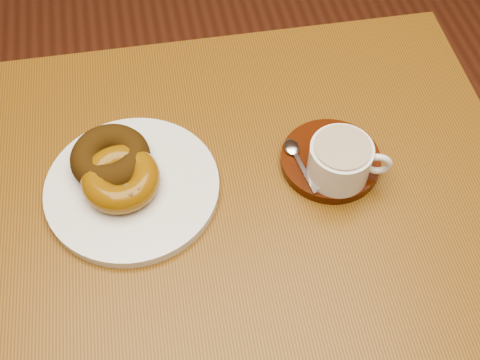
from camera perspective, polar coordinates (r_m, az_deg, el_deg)
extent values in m
cube|color=brown|center=(0.90, -1.25, -1.53)|extent=(0.89, 0.68, 0.03)
cylinder|color=#412712|center=(1.43, -18.55, -3.25)|extent=(0.05, 0.05, 0.79)
cylinder|color=#412712|center=(1.47, 12.62, 1.07)|extent=(0.05, 0.05, 0.79)
cylinder|color=white|center=(0.89, -10.16, -0.72)|extent=(0.27, 0.27, 0.02)
torus|color=#37230B|center=(0.89, -12.19, 2.07)|extent=(0.14, 0.14, 0.04)
torus|color=#7E530D|center=(0.87, -11.25, 0.11)|extent=(0.12, 0.12, 0.04)
cube|color=#4F3C1A|center=(0.85, -9.08, 1.19)|extent=(0.01, 0.00, 0.00)
cube|color=#4F3C1A|center=(0.86, -9.52, 2.08)|extent=(0.01, 0.01, 0.00)
cube|color=#4F3C1A|center=(0.87, -10.46, 2.61)|extent=(0.01, 0.01, 0.00)
cube|color=#4F3C1A|center=(0.87, -11.64, 2.66)|extent=(0.00, 0.01, 0.00)
cube|color=#4F3C1A|center=(0.87, -12.76, 2.22)|extent=(0.01, 0.01, 0.00)
cube|color=#4F3C1A|center=(0.87, -13.55, 1.40)|extent=(0.01, 0.01, 0.00)
cube|color=#4F3C1A|center=(0.86, -13.78, 0.40)|extent=(0.01, 0.00, 0.00)
cube|color=#4F3C1A|center=(0.85, -13.40, -0.51)|extent=(0.01, 0.01, 0.00)
cube|color=#4F3C1A|center=(0.84, -12.46, -1.09)|extent=(0.01, 0.01, 0.00)
cube|color=#4F3C1A|center=(0.83, -11.23, -1.16)|extent=(0.00, 0.01, 0.00)
cube|color=#4F3C1A|center=(0.83, -10.06, -0.70)|extent=(0.01, 0.01, 0.00)
cube|color=#4F3C1A|center=(0.84, -9.27, 0.17)|extent=(0.01, 0.01, 0.00)
cylinder|color=#3C1608|center=(0.91, 8.56, 1.87)|extent=(0.17, 0.17, 0.02)
cylinder|color=white|center=(0.87, 9.42, 1.80)|extent=(0.09, 0.09, 0.06)
cylinder|color=brown|center=(0.84, 9.71, 3.07)|extent=(0.08, 0.08, 0.00)
torus|color=white|center=(0.87, 12.90, 1.49)|extent=(0.04, 0.02, 0.04)
ellipsoid|color=silver|center=(0.91, 4.91, 3.14)|extent=(0.02, 0.03, 0.01)
cube|color=silver|center=(0.88, 6.08, 0.90)|extent=(0.02, 0.08, 0.00)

